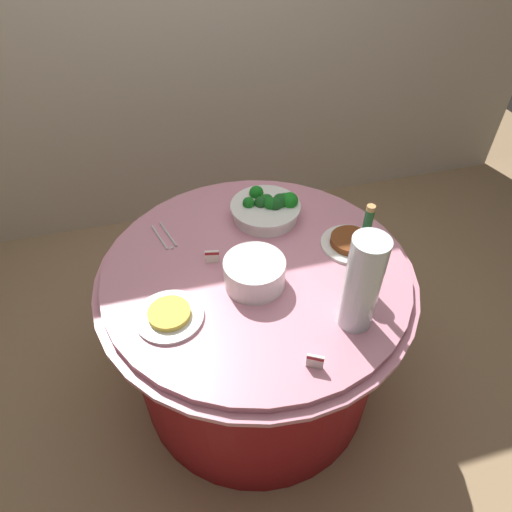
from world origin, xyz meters
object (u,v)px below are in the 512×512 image
at_px(serving_tongs, 165,237).
at_px(label_placard_mid, 212,256).
at_px(food_plate_stir_fry, 350,242).
at_px(label_placard_front, 315,361).
at_px(broccoli_bowl, 267,208).
at_px(plate_stack, 254,273).
at_px(decorative_fruit_vase, 361,289).
at_px(wine_bottle, 360,257).
at_px(food_plate_fried_egg, 170,315).

height_order(serving_tongs, label_placard_mid, label_placard_mid).
height_order(serving_tongs, food_plate_stir_fry, food_plate_stir_fry).
bearing_deg(serving_tongs, label_placard_front, -62.87).
xyz_separation_m(broccoli_bowl, plate_stack, (-0.14, -0.34, 0.01)).
distance_m(broccoli_bowl, label_placard_front, 0.72).
bearing_deg(plate_stack, decorative_fruit_vase, -42.42).
height_order(plate_stack, wine_bottle, wine_bottle).
relative_size(serving_tongs, label_placard_front, 3.03).
bearing_deg(broccoli_bowl, decorative_fruit_vase, -78.46).
bearing_deg(plate_stack, label_placard_mid, 130.81).
xyz_separation_m(broccoli_bowl, label_placard_mid, (-0.26, -0.20, -0.01)).
xyz_separation_m(plate_stack, label_placard_front, (0.08, -0.37, -0.02)).
relative_size(decorative_fruit_vase, food_plate_stir_fry, 1.55).
xyz_separation_m(food_plate_stir_fry, label_placard_front, (-0.32, -0.46, 0.02)).
relative_size(broccoli_bowl, label_placard_front, 5.09).
relative_size(decorative_fruit_vase, serving_tongs, 2.04).
xyz_separation_m(decorative_fruit_vase, label_placard_front, (-0.18, -0.13, -0.12)).
bearing_deg(plate_stack, wine_bottle, -16.14).
bearing_deg(serving_tongs, decorative_fruit_vase, -46.36).
bearing_deg(food_plate_fried_egg, decorative_fruit_vase, -16.17).
xyz_separation_m(broccoli_bowl, serving_tongs, (-0.42, -0.02, -0.04)).
height_order(plate_stack, food_plate_stir_fry, plate_stack).
xyz_separation_m(decorative_fruit_vase, food_plate_fried_egg, (-0.56, 0.16, -0.14)).
height_order(wine_bottle, food_plate_fried_egg, wine_bottle).
distance_m(decorative_fruit_vase, serving_tongs, 0.79).
height_order(broccoli_bowl, plate_stack, broccoli_bowl).
bearing_deg(wine_bottle, serving_tongs, 145.36).
bearing_deg(serving_tongs, label_placard_mid, -50.10).
relative_size(broccoli_bowl, decorative_fruit_vase, 0.82).
distance_m(serving_tongs, food_plate_fried_egg, 0.40).
relative_size(food_plate_fried_egg, label_placard_mid, 4.00).
relative_size(serving_tongs, label_placard_mid, 3.03).
distance_m(broccoli_bowl, food_plate_stir_fry, 0.36).
bearing_deg(wine_bottle, label_placard_front, -132.34).
xyz_separation_m(plate_stack, decorative_fruit_vase, (0.26, -0.24, 0.10)).
xyz_separation_m(serving_tongs, food_plate_stir_fry, (0.67, -0.23, 0.01)).
xyz_separation_m(broccoli_bowl, wine_bottle, (0.19, -0.44, 0.09)).
bearing_deg(label_placard_mid, serving_tongs, 129.90).
xyz_separation_m(plate_stack, food_plate_fried_egg, (-0.30, -0.08, -0.04)).
relative_size(food_plate_fried_egg, label_placard_front, 4.00).
bearing_deg(food_plate_fried_egg, plate_stack, 14.30).
bearing_deg(decorative_fruit_vase, food_plate_fried_egg, 163.83).
xyz_separation_m(plate_stack, food_plate_stir_fry, (0.40, 0.09, -0.03)).
bearing_deg(food_plate_stir_fry, label_placard_front, -124.26).
bearing_deg(label_placard_mid, label_placard_front, -68.38).
bearing_deg(decorative_fruit_vase, wine_bottle, 64.95).
bearing_deg(food_plate_stir_fry, serving_tongs, 161.20).
height_order(serving_tongs, label_placard_front, label_placard_front).
bearing_deg(food_plate_stir_fry, broccoli_bowl, 135.33).
bearing_deg(serving_tongs, food_plate_stir_fry, -18.80).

